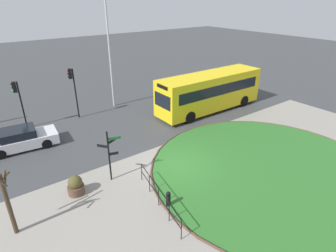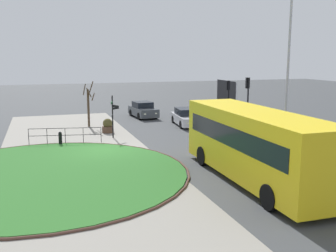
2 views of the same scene
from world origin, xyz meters
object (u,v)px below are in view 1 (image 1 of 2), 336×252
signpost_directional (110,152)px  planter_near_signpost (76,186)px  bollard_foreground (168,199)px  traffic_light_far (17,95)px  traffic_light_near (72,83)px  lamppost_tall (109,49)px  bus_yellow (210,91)px  car_far_lane (21,139)px  street_tree_bare (6,199)px

signpost_directional → planter_near_signpost: size_ratio=2.80×
bollard_foreground → traffic_light_far: size_ratio=0.24×
traffic_light_near → planter_near_signpost: bearing=83.3°
lamppost_tall → bus_yellow: bearing=-43.4°
bollard_foreground → car_far_lane: car_far_lane is taller
bus_yellow → traffic_light_far: 15.12m
signpost_directional → car_far_lane: bearing=115.5°
street_tree_bare → bollard_foreground: bearing=-22.7°
bollard_foreground → street_tree_bare: bearing=157.3°
planter_near_signpost → street_tree_bare: size_ratio=0.29×
bollard_foreground → car_far_lane: 11.28m
lamppost_tall → street_tree_bare: bearing=-132.3°
bollard_foreground → lamppost_tall: 15.25m
planter_near_signpost → street_tree_bare: 3.44m
signpost_directional → car_far_lane: 7.55m
signpost_directional → traffic_light_near: bearing=80.9°
traffic_light_far → lamppost_tall: size_ratio=0.38×
traffic_light_near → traffic_light_far: (-3.96, 0.44, -0.32)m
bus_yellow → traffic_light_near: 11.38m
street_tree_bare → traffic_light_near: bearing=58.2°
bus_yellow → planter_near_signpost: (-13.58, -4.37, -1.26)m
traffic_light_far → traffic_light_near: bearing=-177.7°
lamppost_tall → street_tree_bare: 15.67m
signpost_directional → lamppost_tall: size_ratio=0.31×
lamppost_tall → planter_near_signpost: lamppost_tall is taller
signpost_directional → planter_near_signpost: signpost_directional is taller
traffic_light_near → street_tree_bare: 12.55m
bus_yellow → street_tree_bare: street_tree_bare is taller
traffic_light_near → traffic_light_far: 4.00m
bus_yellow → planter_near_signpost: bus_yellow is taller
bus_yellow → lamppost_tall: 9.32m
bus_yellow → traffic_light_near: traffic_light_near is taller
bus_yellow → street_tree_bare: bearing=18.4°
bollard_foreground → bus_yellow: (10.38, 7.96, 1.29)m
car_far_lane → planter_near_signpost: size_ratio=4.23×
traffic_light_near → lamppost_tall: (3.72, 0.70, 2.15)m
traffic_light_near → planter_near_signpost: 10.57m
signpost_directional → bollard_foreground: bearing=-72.4°
traffic_light_near → lamppost_tall: bearing=-155.8°
traffic_light_far → bollard_foreground: bearing=113.4°
bollard_foreground → lamppost_tall: (4.09, 13.92, 4.70)m
traffic_light_near → street_tree_bare: (-6.58, -10.62, -1.20)m
traffic_light_near → bus_yellow: bearing=165.8°
car_far_lane → traffic_light_far: size_ratio=1.24×
bus_yellow → planter_near_signpost: size_ratio=9.43×
bollard_foreground → street_tree_bare: 6.87m
bus_yellow → lamppost_tall: (-6.29, 5.96, 3.42)m
bollard_foreground → traffic_light_far: bearing=104.7°
car_far_lane → street_tree_bare: (-1.84, -7.79, 1.14)m
street_tree_bare → lamppost_tall: bearing=47.7°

